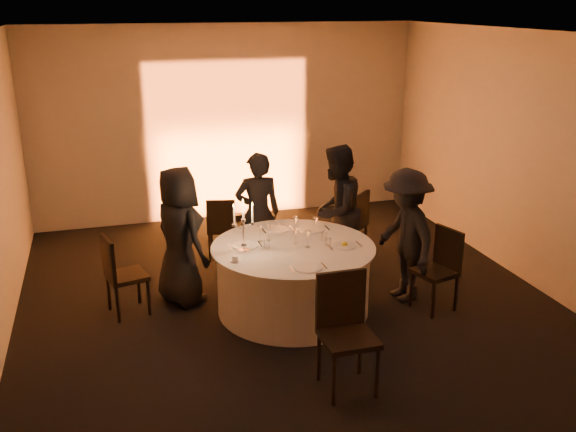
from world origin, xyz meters
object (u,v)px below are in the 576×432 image
object	(u,v)px
chair_back_left	(222,225)
guest_back_left	(258,213)
banquet_table	(293,278)
chair_left	(119,271)
chair_back_right	(354,220)
guest_back_right	(336,211)
guest_right	(405,236)
candelabra	(244,233)
coffee_cup	(235,259)
chair_front	(345,324)
guest_left	(180,236)
chair_right	(440,264)

from	to	relation	value
chair_back_left	guest_back_left	size ratio (longest dim) A/B	0.55
banquet_table	chair_left	bearing A→B (deg)	166.76
banquet_table	chair_back_right	size ratio (longest dim) A/B	1.99
guest_back_right	guest_right	distance (m)	1.05
chair_back_right	chair_left	bearing A→B (deg)	-25.74
guest_back_right	guest_right	size ratio (longest dim) A/B	1.07
chair_back_left	candelabra	size ratio (longest dim) A/B	1.46
coffee_cup	candelabra	distance (m)	0.34
chair_front	guest_back_left	distance (m)	2.71
candelabra	guest_left	bearing A→B (deg)	136.28
guest_back_left	guest_back_right	xyz separation A→B (m)	(0.93, -0.31, 0.05)
chair_left	guest_left	xyz separation A→B (m)	(0.69, 0.15, 0.28)
chair_right	guest_back_right	xyz separation A→B (m)	(-0.78, 1.25, 0.31)
coffee_cup	guest_left	bearing A→B (deg)	119.03
banquet_table	candelabra	xyz separation A→B (m)	(-0.55, 0.00, 0.59)
banquet_table	guest_right	xyz separation A→B (m)	(1.31, -0.08, 0.39)
chair_back_right	chair_front	bearing A→B (deg)	24.77
guest_left	candelabra	distance (m)	0.86
candelabra	chair_left	bearing A→B (deg)	161.52
guest_left	guest_back_right	world-z (taller)	guest_back_right
banquet_table	guest_back_left	size ratio (longest dim) A/B	1.15
guest_back_left	chair_left	bearing A→B (deg)	28.02
chair_back_left	chair_right	xyz separation A→B (m)	(2.07, -2.11, 0.04)
guest_left	guest_right	bearing A→B (deg)	-131.68
guest_back_left	guest_back_right	bearing A→B (deg)	166.54
guest_back_right	guest_right	bearing A→B (deg)	74.24
guest_left	guest_back_right	xyz separation A→B (m)	(1.98, 0.26, 0.03)
chair_left	guest_back_right	bearing A→B (deg)	-95.52
chair_right	chair_front	bearing A→B (deg)	-70.08
coffee_cup	chair_right	bearing A→B (deg)	-3.91
chair_left	guest_right	bearing A→B (deg)	-113.53
guest_back_left	candelabra	distance (m)	1.26
chair_left	chair_back_right	distance (m)	3.23
chair_back_left	guest_back_right	size ratio (longest dim) A/B	0.52
coffee_cup	candelabra	bearing A→B (deg)	59.21
chair_left	guest_back_left	size ratio (longest dim) A/B	0.59
chair_right	guest_back_left	world-z (taller)	guest_back_left
coffee_cup	chair_back_left	bearing A→B (deg)	83.42
chair_back_left	chair_front	world-z (taller)	chair_front
chair_left	chair_front	size ratio (longest dim) A/B	0.87
chair_front	chair_back_right	bearing A→B (deg)	66.60
chair_front	guest_right	size ratio (longest dim) A/B	0.68
chair_front	guest_right	bearing A→B (deg)	48.55
candelabra	chair_back_left	bearing A→B (deg)	87.41
guest_back_right	chair_back_right	bearing A→B (deg)	-177.62
chair_left	chair_right	bearing A→B (deg)	-118.04
chair_right	guest_left	xyz separation A→B (m)	(-2.75, 0.99, 0.28)
chair_right	guest_left	world-z (taller)	guest_left
guest_right	coffee_cup	world-z (taller)	guest_right
chair_back_left	guest_right	xyz separation A→B (m)	(1.79, -1.78, 0.30)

